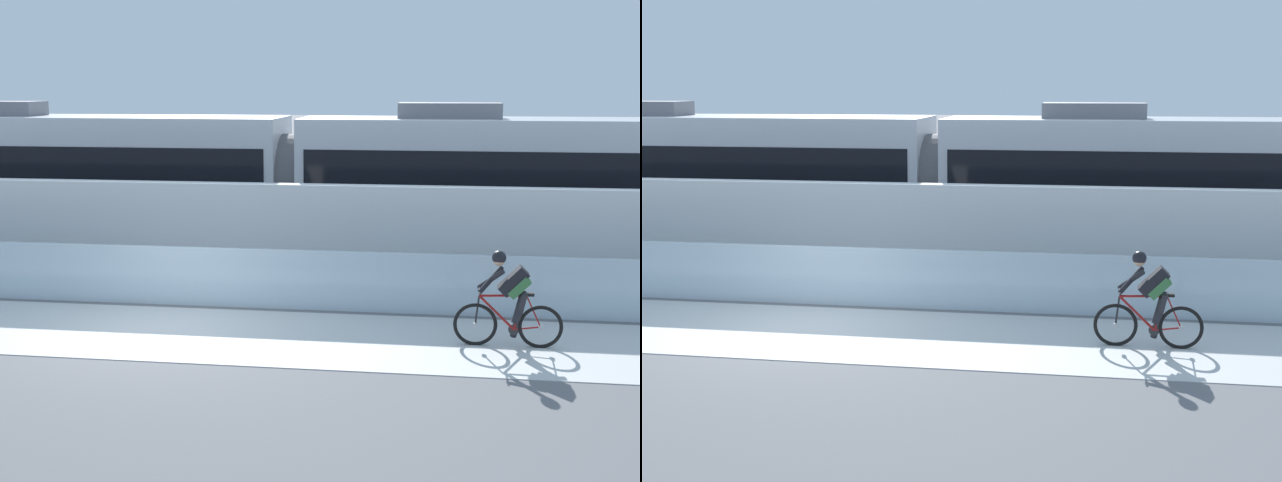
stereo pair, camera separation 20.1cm
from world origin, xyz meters
The scene contains 8 objects.
ground_plane centered at (0.00, 0.00, 0.00)m, with size 200.00×200.00×0.00m, color slate.
bike_path_deck centered at (0.00, 0.00, 0.01)m, with size 32.00×3.20×0.01m, color silver.
glass_parapet centered at (0.00, 1.85, 0.58)m, with size 32.00×0.05×1.16m, color silver.
concrete_barrier_wall centered at (0.00, 3.65, 1.10)m, with size 32.00×0.36×2.20m, color white.
tram_rail_near centered at (0.00, 6.13, 0.00)m, with size 32.00×0.08×0.01m, color #595654.
tram_rail_far centered at (0.00, 7.57, 0.00)m, with size 32.00×0.08×0.01m, color #595654.
tram centered at (1.14, 6.85, 1.89)m, with size 22.56×2.54×3.81m.
cyclist_on_bike centered at (5.94, 0.00, 0.78)m, with size 1.77×0.58×1.61m.
Camera 1 is at (4.85, -13.87, 4.28)m, focal length 48.22 mm.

